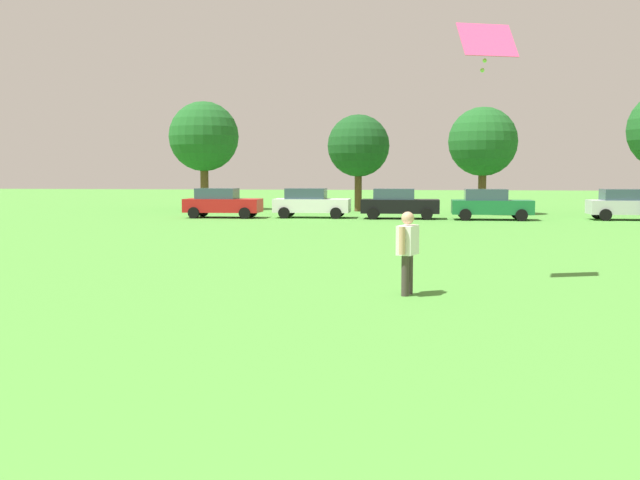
{
  "coord_description": "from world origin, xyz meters",
  "views": [
    {
      "loc": [
        2.11,
        -1.14,
        2.57
      ],
      "look_at": [
        0.6,
        10.31,
        1.52
      ],
      "focal_mm": 41.84,
      "sensor_mm": 36.0,
      "label": 1
    }
  ],
  "objects_px": {
    "parked_car_silver_4": "(628,204)",
    "tree_left": "(358,146)",
    "parked_car_red_0": "(222,203)",
    "adult_bystander": "(407,246)",
    "kite": "(487,42)",
    "tree_far_left": "(204,137)",
    "parked_car_white_1": "(311,203)",
    "tree_center": "(483,142)",
    "parked_car_black_2": "(399,203)",
    "parked_car_green_3": "(490,204)"
  },
  "relations": [
    {
      "from": "parked_car_silver_4",
      "to": "tree_left",
      "type": "relative_size",
      "value": 0.67
    },
    {
      "from": "tree_left",
      "to": "parked_car_red_0",
      "type": "bearing_deg",
      "value": -131.48
    },
    {
      "from": "adult_bystander",
      "to": "kite",
      "type": "bearing_deg",
      "value": 160.4
    },
    {
      "from": "tree_far_left",
      "to": "parked_car_white_1",
      "type": "bearing_deg",
      "value": -42.89
    },
    {
      "from": "parked_car_red_0",
      "to": "tree_left",
      "type": "distance_m",
      "value": 11.35
    },
    {
      "from": "tree_center",
      "to": "parked_car_silver_4",
      "type": "bearing_deg",
      "value": -31.92
    },
    {
      "from": "parked_car_black_2",
      "to": "parked_car_green_3",
      "type": "distance_m",
      "value": 4.98
    },
    {
      "from": "parked_car_black_2",
      "to": "tree_center",
      "type": "xyz_separation_m",
      "value": [
        4.96,
        5.03,
        3.58
      ]
    },
    {
      "from": "parked_car_white_1",
      "to": "tree_left",
      "type": "bearing_deg",
      "value": 74.08
    },
    {
      "from": "parked_car_silver_4",
      "to": "tree_far_left",
      "type": "bearing_deg",
      "value": 163.26
    },
    {
      "from": "kite",
      "to": "parked_car_red_0",
      "type": "distance_m",
      "value": 27.08
    },
    {
      "from": "parked_car_black_2",
      "to": "parked_car_green_3",
      "type": "height_order",
      "value": "same"
    },
    {
      "from": "parked_car_white_1",
      "to": "parked_car_black_2",
      "type": "xyz_separation_m",
      "value": [
        5.01,
        -0.29,
        0.0
      ]
    },
    {
      "from": "parked_car_green_3",
      "to": "tree_left",
      "type": "distance_m",
      "value": 11.83
    },
    {
      "from": "parked_car_red_0",
      "to": "parked_car_silver_4",
      "type": "relative_size",
      "value": 1.0
    },
    {
      "from": "tree_far_left",
      "to": "tree_left",
      "type": "bearing_deg",
      "value": -2.55
    },
    {
      "from": "parked_car_white_1",
      "to": "parked_car_green_3",
      "type": "distance_m",
      "value": 10.0
    },
    {
      "from": "parked_car_black_2",
      "to": "adult_bystander",
      "type": "bearing_deg",
      "value": -88.13
    },
    {
      "from": "parked_car_white_1",
      "to": "parked_car_silver_4",
      "type": "distance_m",
      "value": 17.36
    },
    {
      "from": "parked_car_black_2",
      "to": "parked_car_silver_4",
      "type": "xyz_separation_m",
      "value": [
        12.35,
        0.42,
        0.0
      ]
    },
    {
      "from": "kite",
      "to": "tree_center",
      "type": "relative_size",
      "value": 0.22
    },
    {
      "from": "parked_car_white_1",
      "to": "parked_car_silver_4",
      "type": "bearing_deg",
      "value": 0.45
    },
    {
      "from": "parked_car_red_0",
      "to": "parked_car_silver_4",
      "type": "xyz_separation_m",
      "value": [
        22.4,
        0.78,
        0.0
      ]
    },
    {
      "from": "parked_car_red_0",
      "to": "parked_car_black_2",
      "type": "xyz_separation_m",
      "value": [
        10.04,
        0.36,
        0.0
      ]
    },
    {
      "from": "parked_car_red_0",
      "to": "tree_center",
      "type": "height_order",
      "value": "tree_center"
    },
    {
      "from": "tree_center",
      "to": "kite",
      "type": "bearing_deg",
      "value": -94.68
    },
    {
      "from": "parked_car_red_0",
      "to": "parked_car_white_1",
      "type": "distance_m",
      "value": 5.07
    },
    {
      "from": "parked_car_white_1",
      "to": "parked_car_silver_4",
      "type": "relative_size",
      "value": 1.0
    },
    {
      "from": "adult_bystander",
      "to": "kite",
      "type": "relative_size",
      "value": 1.21
    },
    {
      "from": "adult_bystander",
      "to": "tree_far_left",
      "type": "height_order",
      "value": "tree_far_left"
    },
    {
      "from": "parked_car_red_0",
      "to": "parked_car_green_3",
      "type": "bearing_deg",
      "value": -0.18
    },
    {
      "from": "kite",
      "to": "parked_car_green_3",
      "type": "bearing_deg",
      "value": 84.24
    },
    {
      "from": "parked_car_white_1",
      "to": "kite",
      "type": "bearing_deg",
      "value": -72.5
    },
    {
      "from": "adult_bystander",
      "to": "tree_far_left",
      "type": "xyz_separation_m",
      "value": [
        -14.39,
        34.35,
        3.97
      ]
    },
    {
      "from": "parked_car_black_2",
      "to": "parked_car_green_3",
      "type": "relative_size",
      "value": 1.0
    },
    {
      "from": "tree_left",
      "to": "tree_far_left",
      "type": "bearing_deg",
      "value": 177.45
    },
    {
      "from": "tree_far_left",
      "to": "parked_car_green_3",
      "type": "bearing_deg",
      "value": -24.97
    },
    {
      "from": "kite",
      "to": "parked_car_black_2",
      "type": "distance_m",
      "value": 24.44
    },
    {
      "from": "parked_car_black_2",
      "to": "tree_far_left",
      "type": "height_order",
      "value": "tree_far_left"
    },
    {
      "from": "parked_car_silver_4",
      "to": "tree_left",
      "type": "bearing_deg",
      "value": 154.36
    },
    {
      "from": "kite",
      "to": "parked_car_black_2",
      "type": "bearing_deg",
      "value": 96.22
    },
    {
      "from": "parked_car_white_1",
      "to": "tree_left",
      "type": "distance_m",
      "value": 8.48
    },
    {
      "from": "adult_bystander",
      "to": "tree_center",
      "type": "height_order",
      "value": "tree_center"
    },
    {
      "from": "adult_bystander",
      "to": "parked_car_red_0",
      "type": "distance_m",
      "value": 27.99
    },
    {
      "from": "parked_car_red_0",
      "to": "tree_left",
      "type": "height_order",
      "value": "tree_left"
    },
    {
      "from": "parked_car_red_0",
      "to": "adult_bystander",
      "type": "bearing_deg",
      "value": -67.1
    },
    {
      "from": "tree_far_left",
      "to": "parked_car_red_0",
      "type": "bearing_deg",
      "value": -67.81
    },
    {
      "from": "parked_car_black_2",
      "to": "parked_car_silver_4",
      "type": "bearing_deg",
      "value": 1.96
    },
    {
      "from": "adult_bystander",
      "to": "tree_left",
      "type": "xyz_separation_m",
      "value": [
        -3.74,
        33.88,
        3.27
      ]
    },
    {
      "from": "kite",
      "to": "parked_car_red_0",
      "type": "xyz_separation_m",
      "value": [
        -12.64,
        23.48,
        -4.72
      ]
    }
  ]
}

